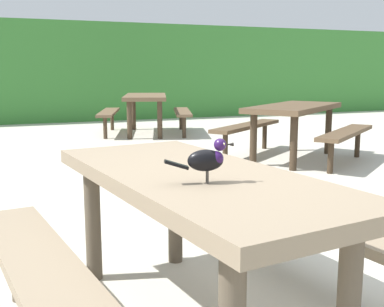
% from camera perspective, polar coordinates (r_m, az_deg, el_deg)
% --- Properties ---
extents(ground_plane, '(60.00, 60.00, 0.00)m').
position_cam_1_polar(ground_plane, '(2.65, 1.03, -17.10)').
color(ground_plane, beige).
extents(hedge_wall, '(28.00, 2.40, 2.32)m').
position_cam_1_polar(hedge_wall, '(12.70, -17.73, 9.18)').
color(hedge_wall, '#387A33').
rests_on(hedge_wall, ground).
extents(picnic_table_foreground, '(1.90, 1.93, 0.74)m').
position_cam_1_polar(picnic_table_foreground, '(2.26, 0.29, -6.69)').
color(picnic_table_foreground, '#84725B').
rests_on(picnic_table_foreground, ground).
extents(bird_grackle, '(0.28, 0.10, 0.18)m').
position_cam_1_polar(bird_grackle, '(1.96, 1.91, -0.60)').
color(bird_grackle, black).
rests_on(bird_grackle, picnic_table_foreground).
extents(picnic_table_mid_left, '(2.37, 2.37, 0.74)m').
position_cam_1_polar(picnic_table_mid_left, '(6.64, 11.98, 4.05)').
color(picnic_table_mid_left, brown).
rests_on(picnic_table_mid_left, ground).
extents(picnic_table_far_centre, '(2.12, 2.14, 0.74)m').
position_cam_1_polar(picnic_table_far_centre, '(9.22, -5.52, 5.77)').
color(picnic_table_far_centre, brown).
rests_on(picnic_table_far_centre, ground).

